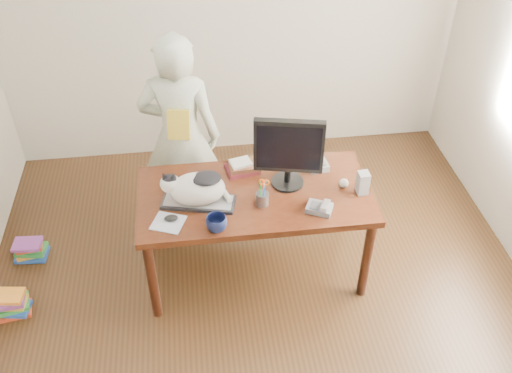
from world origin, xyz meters
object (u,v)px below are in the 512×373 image
object	(u,v)px
baseball	(344,183)
person	(181,137)
mouse	(171,218)
book_pile_a	(12,304)
coffee_mug	(216,223)
desk	(254,202)
cat	(195,188)
speaker	(363,183)
book_pile_b	(30,250)
phone	(320,208)
book_stack	(243,167)
keyboard	(199,202)
monitor	(289,150)
calculator	(317,163)
pen_cup	(262,198)

from	to	relation	value
baseball	person	xyz separation A→B (m)	(-1.10, 0.64, 0.05)
mouse	book_pile_a	distance (m)	1.36
coffee_mug	person	size ratio (longest dim) A/B	0.08
desk	person	size ratio (longest dim) A/B	0.96
cat	speaker	bearing A→B (deg)	12.31
mouse	book_pile_b	size ratio (longest dim) A/B	0.41
coffee_mug	phone	bearing A→B (deg)	7.81
speaker	baseball	distance (m)	0.14
desk	person	distance (m)	0.77
speaker	book_stack	distance (m)	0.86
book_stack	person	distance (m)	0.57
desk	keyboard	size ratio (longest dim) A/B	3.10
desk	person	world-z (taller)	person
person	keyboard	bearing A→B (deg)	108.49
monitor	phone	size ratio (longest dim) A/B	2.64
speaker	calculator	world-z (taller)	speaker
desk	coffee_mug	xyz separation A→B (m)	(-0.29, -0.41, 0.20)
keyboard	mouse	world-z (taller)	mouse
calculator	book_pile_b	xyz separation A→B (m)	(-2.21, 0.11, -0.70)
pen_cup	mouse	distance (m)	0.61
speaker	mouse	bearing A→B (deg)	-177.42
book_pile_b	monitor	bearing A→B (deg)	-8.36
baseball	book_pile_b	bearing A→B (deg)	171.21
speaker	desk	bearing A→B (deg)	164.79
book_stack	phone	bearing A→B (deg)	-54.77
cat	coffee_mug	world-z (taller)	cat
cat	calculator	bearing A→B (deg)	32.29
keyboard	book_stack	world-z (taller)	book_stack
book_stack	person	bearing A→B (deg)	130.96
calculator	person	world-z (taller)	person
book_pile_a	book_pile_b	bearing A→B (deg)	86.87
desk	baseball	xyz separation A→B (m)	(0.62, -0.09, 0.18)
speaker	baseball	xyz separation A→B (m)	(-0.11, 0.07, -0.05)
coffee_mug	cat	bearing A→B (deg)	113.42
cat	baseball	bearing A→B (deg)	16.11
calculator	book_pile_b	bearing A→B (deg)	171.44
monitor	book_pile_a	xyz separation A→B (m)	(-1.98, -0.26, -0.96)
desk	monitor	world-z (taller)	monitor
desk	baseball	world-z (taller)	baseball
phone	book_pile_b	distance (m)	2.31
cat	baseball	world-z (taller)	cat
desk	cat	xyz separation A→B (m)	(-0.40, -0.13, 0.29)
cat	phone	size ratio (longest dim) A/B	2.40
pen_cup	baseball	xyz separation A→B (m)	(0.58, 0.11, -0.03)
desk	baseball	distance (m)	0.65
mouse	monitor	bearing A→B (deg)	40.18
person	book_pile_b	distance (m)	1.48
monitor	book_stack	size ratio (longest dim) A/B	2.07
mouse	speaker	distance (m)	1.31
book_pile_b	cat	bearing A→B (deg)	-17.16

